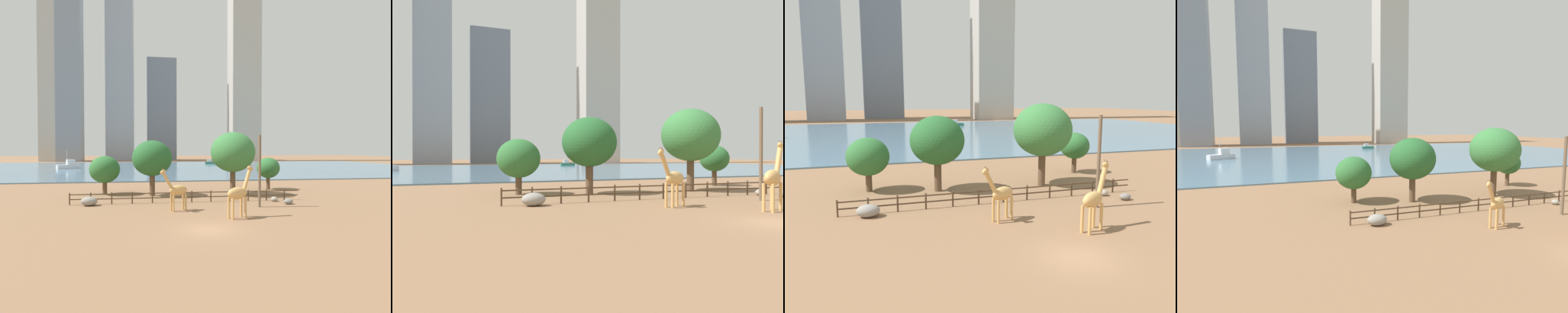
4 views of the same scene
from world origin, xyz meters
TOP-DOWN VIEW (x-y plane):
  - ground_plane at (0.00, 80.00)m, footprint 400.00×400.00m
  - harbor_water at (0.00, 77.00)m, footprint 180.00×86.00m
  - giraffe_tall at (3.36, 3.53)m, footprint 2.88×1.75m
  - giraffe_companion at (-1.76, 7.32)m, footprint 2.95×1.66m
  - utility_pole at (6.92, 8.17)m, footprint 0.28×0.28m
  - boulder_near_fence at (-10.82, 11.30)m, footprint 1.74×1.28m
  - boulder_small at (9.77, 11.18)m, footprint 0.80×0.73m
  - enclosure_fence at (-0.35, 12.00)m, footprint 26.12×0.14m
  - tree_left_large at (13.03, 21.44)m, footprint 3.42×3.42m
  - tree_center_broad at (-10.45, 19.46)m, footprint 3.99×3.99m
  - tree_right_tall at (6.32, 16.72)m, footprint 5.84×5.84m
  - tree_left_small at (-4.18, 17.63)m, footprint 5.14×5.14m
  - boat_sailboat at (18.68, 98.42)m, footprint 4.46×1.88m
  - skyline_tower_needle at (0.77, 156.20)m, footprint 16.60×11.77m
  - skyline_block_central at (-21.88, 147.89)m, footprint 14.15×11.07m
  - skyline_block_left at (43.81, 135.34)m, footprint 15.19×12.29m

SIDE VIEW (x-z plane):
  - ground_plane at x=0.00m, z-range 0.00..0.00m
  - harbor_water at x=0.00m, z-range 0.00..0.20m
  - boulder_small at x=9.77m, z-range 0.00..0.55m
  - boulder_near_fence at x=-10.82m, z-range 0.00..0.96m
  - enclosure_fence at x=-0.35m, z-range 0.11..1.41m
  - boat_sailboat at x=18.68m, z-range -0.11..1.81m
  - giraffe_companion at x=-1.76m, z-range -0.10..4.14m
  - giraffe_tall at x=3.36m, z-range -0.16..4.54m
  - tree_left_large at x=13.03m, z-range 0.81..5.60m
  - tree_center_broad at x=-10.45m, z-range 0.75..5.89m
  - utility_pole at x=6.92m, z-range 0.00..7.49m
  - tree_left_small at x=-4.18m, z-range 1.24..8.42m
  - tree_right_tall at x=6.32m, z-range 1.48..9.76m
  - skyline_tower_needle at x=0.77m, z-range 0.00..57.72m
  - skyline_block_left at x=43.81m, z-range 0.00..101.30m
  - skyline_block_central at x=-21.88m, z-range 0.00..102.82m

